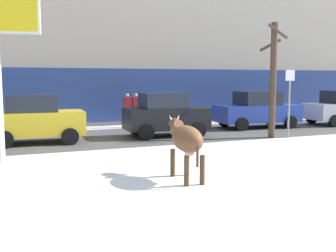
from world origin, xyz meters
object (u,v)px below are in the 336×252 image
at_px(pedestrian_near_billboard, 127,110).
at_px(pedestrian_by_cars, 248,107).
at_px(cow_brown, 186,140).
at_px(car_blue_sedan, 257,110).
at_px(car_yellow_hatchback, 36,119).
at_px(car_black_hatchback, 165,115).
at_px(street_sign, 289,98).
at_px(pedestrian_far_left, 136,110).
at_px(bare_tree_left_lot, 273,78).

xyz_separation_m(pedestrian_near_billboard, pedestrian_by_cars, (7.19, 0.00, 0.00)).
height_order(cow_brown, pedestrian_near_billboard, pedestrian_near_billboard).
xyz_separation_m(car_blue_sedan, pedestrian_by_cars, (1.15, 2.53, -0.03)).
relative_size(car_yellow_hatchback, car_black_hatchback, 1.00).
distance_m(cow_brown, car_blue_sedan, 11.34).
xyz_separation_m(cow_brown, street_sign, (6.95, 4.85, 0.68)).
xyz_separation_m(car_black_hatchback, pedestrian_far_left, (-0.17, 3.62, -0.05)).
relative_size(car_yellow_hatchback, pedestrian_far_left, 2.07).
bearing_deg(pedestrian_far_left, cow_brown, -101.30).
xyz_separation_m(cow_brown, bare_tree_left_lot, (6.34, 5.17, 1.51)).
height_order(car_black_hatchback, pedestrian_far_left, car_black_hatchback).
distance_m(cow_brown, street_sign, 8.50).
relative_size(cow_brown, car_black_hatchback, 0.53).
relative_size(cow_brown, car_blue_sedan, 0.45).
bearing_deg(car_blue_sedan, car_yellow_hatchback, -174.55).
bearing_deg(pedestrian_by_cars, bare_tree_left_lot, -114.40).
xyz_separation_m(pedestrian_by_cars, pedestrian_far_left, (-6.74, 0.00, 0.00)).
relative_size(cow_brown, bare_tree_left_lot, 0.40).
bearing_deg(car_blue_sedan, cow_brown, -133.11).
relative_size(car_black_hatchback, pedestrian_near_billboard, 2.07).
bearing_deg(car_yellow_hatchback, pedestrian_by_cars, 16.70).
height_order(car_blue_sedan, pedestrian_by_cars, car_blue_sedan).
xyz_separation_m(car_yellow_hatchback, car_black_hatchback, (5.28, -0.07, 0.00)).
xyz_separation_m(car_yellow_hatchback, pedestrian_far_left, (5.11, 3.56, -0.05)).
height_order(pedestrian_near_billboard, pedestrian_far_left, same).
height_order(car_yellow_hatchback, car_black_hatchback, same).
bearing_deg(cow_brown, car_yellow_hatchback, 112.11).
distance_m(pedestrian_far_left, street_sign, 7.69).
xyz_separation_m(car_black_hatchback, pedestrian_by_cars, (6.57, 3.62, -0.05)).
distance_m(cow_brown, pedestrian_by_cars, 14.01).
bearing_deg(street_sign, pedestrian_far_left, 128.75).
xyz_separation_m(car_black_hatchback, pedestrian_near_billboard, (-0.63, 3.62, -0.05)).
height_order(cow_brown, pedestrian_far_left, pedestrian_far_left).
distance_m(pedestrian_near_billboard, street_sign, 7.98).
bearing_deg(pedestrian_far_left, car_yellow_hatchback, -145.17).
relative_size(pedestrian_by_cars, street_sign, 0.61).
relative_size(car_blue_sedan, pedestrian_near_billboard, 2.47).
bearing_deg(cow_brown, pedestrian_by_cars, 50.54).
bearing_deg(car_black_hatchback, bare_tree_left_lot, -26.80).
height_order(pedestrian_near_billboard, bare_tree_left_lot, bare_tree_left_lot).
bearing_deg(pedestrian_by_cars, car_yellow_hatchback, -163.30).
bearing_deg(pedestrian_by_cars, car_black_hatchback, -151.12).
xyz_separation_m(pedestrian_by_cars, bare_tree_left_lot, (-2.56, -5.65, 1.62)).
relative_size(car_blue_sedan, street_sign, 1.52).
bearing_deg(pedestrian_far_left, car_blue_sedan, -24.39).
xyz_separation_m(cow_brown, pedestrian_far_left, (2.16, 10.81, -0.11)).
distance_m(pedestrian_near_billboard, pedestrian_by_cars, 7.19).
height_order(cow_brown, car_blue_sedan, car_blue_sedan).
distance_m(cow_brown, pedestrian_near_billboard, 10.95).
relative_size(car_blue_sedan, pedestrian_far_left, 2.47).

